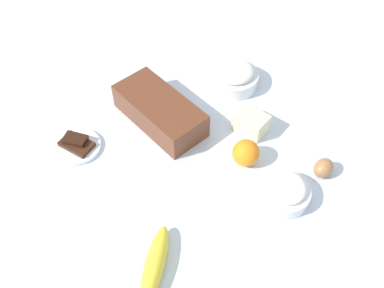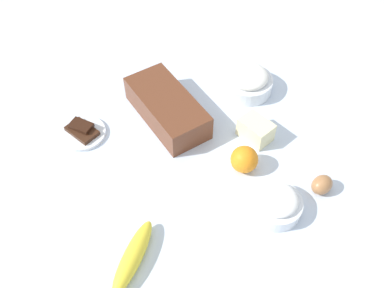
{
  "view_description": "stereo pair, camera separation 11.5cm",
  "coord_description": "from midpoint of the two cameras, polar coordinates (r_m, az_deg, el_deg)",
  "views": [
    {
      "loc": [
        -0.51,
        0.53,
        0.93
      ],
      "look_at": [
        0.0,
        0.0,
        0.04
      ],
      "focal_mm": 40.22,
      "sensor_mm": 36.0,
      "label": 1
    },
    {
      "loc": [
        -0.58,
        0.44,
        0.93
      ],
      "look_at": [
        0.0,
        0.0,
        0.04
      ],
      "focal_mm": 40.22,
      "sensor_mm": 36.0,
      "label": 2
    }
  ],
  "objects": [
    {
      "name": "egg_near_butter",
      "position": [
        1.15,
        14.38,
        -3.26
      ],
      "size": [
        0.05,
        0.06,
        0.05
      ],
      "primitive_type": "ellipsoid",
      "rotation": [
        0.0,
        1.57,
        1.61
      ],
      "color": "#A56F43",
      "rests_on": "ground_plane"
    },
    {
      "name": "flour_bowl",
      "position": [
        1.35,
        3.08,
        8.88
      ],
      "size": [
        0.15,
        0.15,
        0.08
      ],
      "color": "white",
      "rests_on": "ground_plane"
    },
    {
      "name": "chocolate_plate",
      "position": [
        1.24,
        -17.6,
        -0.33
      ],
      "size": [
        0.13,
        0.13,
        0.03
      ],
      "color": "white",
      "rests_on": "ground_plane"
    },
    {
      "name": "butter_block",
      "position": [
        1.22,
        5.14,
        2.67
      ],
      "size": [
        0.1,
        0.07,
        0.06
      ],
      "primitive_type": "cube",
      "rotation": [
        0.0,
        0.0,
        0.09
      ],
      "color": "#F4EDB2",
      "rests_on": "ground_plane"
    },
    {
      "name": "banana",
      "position": [
        1.0,
        -8.36,
        -15.66
      ],
      "size": [
        0.14,
        0.18,
        0.04
      ],
      "primitive_type": "ellipsoid",
      "rotation": [
        0.0,
        0.0,
        2.14
      ],
      "color": "yellow",
      "rests_on": "ground_plane"
    },
    {
      "name": "loaf_pan",
      "position": [
        1.24,
        -6.97,
        4.29
      ],
      "size": [
        0.29,
        0.15,
        0.08
      ],
      "rotation": [
        0.0,
        0.0,
        -0.08
      ],
      "color": "brown",
      "rests_on": "ground_plane"
    },
    {
      "name": "ground_plane",
      "position": [
        1.19,
        -2.76,
        -1.71
      ],
      "size": [
        2.4,
        2.4,
        0.02
      ],
      "primitive_type": "cube",
      "color": "silver"
    },
    {
      "name": "sugar_bowl",
      "position": [
        1.08,
        9.21,
        -6.38
      ],
      "size": [
        0.13,
        0.13,
        0.06
      ],
      "color": "white",
      "rests_on": "ground_plane"
    },
    {
      "name": "orange_fruit",
      "position": [
        1.14,
        4.31,
        -1.34
      ],
      "size": [
        0.07,
        0.07,
        0.07
      ],
      "primitive_type": "sphere",
      "color": "orange",
      "rests_on": "ground_plane"
    }
  ]
}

